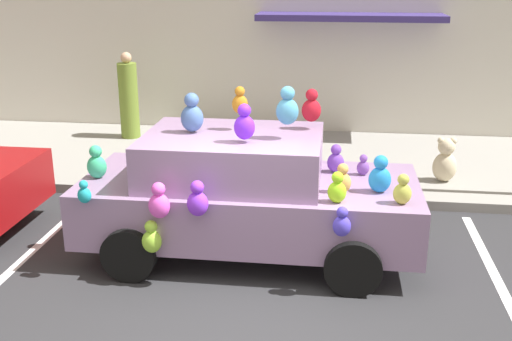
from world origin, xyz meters
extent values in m
plane|color=#2D2D30|center=(0.00, 0.00, 0.00)|extent=(60.00, 60.00, 0.00)
cube|color=gray|center=(0.00, 5.00, 0.07)|extent=(24.00, 4.00, 0.15)
cube|color=navy|center=(0.96, 6.60, 2.55)|extent=(3.60, 1.10, 0.12)
cube|color=silver|center=(2.70, 1.00, 0.00)|extent=(0.12, 3.60, 0.01)
cube|color=silver|center=(-3.03, 1.00, 0.00)|extent=(0.12, 3.60, 0.01)
cube|color=#94749B|center=(-0.26, 1.25, 0.64)|extent=(4.10, 1.79, 0.68)
cube|color=#94749B|center=(-0.46, 1.25, 1.26)|extent=(2.13, 1.57, 0.56)
cylinder|color=black|center=(1.01, 2.15, 0.32)|extent=(0.64, 0.22, 0.64)
cylinder|color=black|center=(1.01, 0.36, 0.32)|extent=(0.64, 0.22, 0.64)
cylinder|color=black|center=(-1.53, 2.15, 0.32)|extent=(0.64, 0.22, 0.64)
cylinder|color=black|center=(-1.53, 0.36, 0.32)|extent=(0.64, 0.22, 0.64)
ellipsoid|color=teal|center=(0.20, 1.14, 1.87)|extent=(0.26, 0.21, 0.31)
sphere|color=teal|center=(0.20, 1.14, 2.08)|extent=(0.17, 0.17, 0.17)
ellipsoid|color=#A0DB3B|center=(-1.23, 0.27, 0.54)|extent=(0.22, 0.18, 0.26)
sphere|color=#A0DB3B|center=(-1.23, 0.27, 0.72)|extent=(0.14, 0.14, 0.14)
ellipsoid|color=#B26E19|center=(-0.41, 1.48, 1.87)|extent=(0.20, 0.16, 0.23)
sphere|color=#B26E19|center=(-0.41, 1.48, 2.03)|extent=(0.12, 0.12, 0.12)
ellipsoid|color=green|center=(-1.36, 0.78, 1.12)|extent=(0.22, 0.18, 0.26)
sphere|color=green|center=(-1.36, 0.78, 1.30)|extent=(0.14, 0.14, 0.14)
ellipsoid|color=#6820E4|center=(-0.27, 0.91, 1.72)|extent=(0.24, 0.20, 0.29)
sphere|color=#6820E4|center=(-0.27, 0.91, 1.92)|extent=(0.15, 0.15, 0.15)
ellipsoid|color=#AA1421|center=(0.46, 1.64, 1.78)|extent=(0.24, 0.20, 0.28)
sphere|color=#AA1421|center=(0.46, 1.64, 1.97)|extent=(0.15, 0.15, 0.15)
ellipsoid|color=#F051CF|center=(-1.12, 0.26, 0.97)|extent=(0.24, 0.20, 0.28)
sphere|color=#F051CF|center=(-1.12, 0.26, 1.17)|extent=(0.15, 0.15, 0.15)
ellipsoid|color=gold|center=(0.86, 0.93, 1.10)|extent=(0.20, 0.17, 0.24)
sphere|color=gold|center=(0.86, 0.93, 1.27)|extent=(0.13, 0.13, 0.13)
ellipsoid|color=#1CA1AD|center=(-1.98, 0.30, 1.04)|extent=(0.16, 0.13, 0.18)
sphere|color=#1CA1AD|center=(-1.98, 0.30, 1.17)|extent=(0.10, 0.10, 0.10)
ellipsoid|color=#70439C|center=(1.12, 1.60, 1.08)|extent=(0.16, 0.13, 0.18)
sphere|color=#70439C|center=(1.12, 1.60, 1.20)|extent=(0.10, 0.10, 0.10)
ellipsoid|color=#96E51D|center=(0.81, 0.60, 1.11)|extent=(0.21, 0.17, 0.24)
sphere|color=#96E51D|center=(0.81, 0.60, 1.27)|extent=(0.13, 0.13, 0.13)
ellipsoid|color=red|center=(0.39, 1.35, 1.15)|extent=(0.28, 0.23, 0.33)
sphere|color=red|center=(0.39, 1.35, 1.38)|extent=(0.18, 0.18, 0.18)
ellipsoid|color=#41629A|center=(-0.96, 1.27, 1.72)|extent=(0.28, 0.23, 0.33)
sphere|color=#41629A|center=(-0.96, 1.27, 1.95)|extent=(0.18, 0.18, 0.18)
ellipsoid|color=#3AC183|center=(-2.13, 1.06, 1.13)|extent=(0.24, 0.20, 0.29)
sphere|color=#3AC183|center=(-2.13, 1.06, 1.32)|extent=(0.15, 0.15, 0.15)
ellipsoid|color=#B0B442|center=(1.51, 0.65, 1.10)|extent=(0.20, 0.16, 0.24)
sphere|color=#B0B442|center=(1.51, 0.65, 1.27)|extent=(0.13, 0.13, 0.13)
ellipsoid|color=#1E80D4|center=(1.29, 0.99, 1.14)|extent=(0.26, 0.21, 0.30)
sphere|color=#1E80D4|center=(1.29, 0.99, 1.35)|extent=(0.16, 0.16, 0.16)
ellipsoid|color=#6639A4|center=(0.78, 1.67, 1.11)|extent=(0.21, 0.17, 0.25)
sphere|color=#6639A4|center=(0.78, 1.67, 1.28)|extent=(0.13, 0.13, 0.13)
ellipsoid|color=#7BBA4C|center=(0.41, 1.96, 1.11)|extent=(0.21, 0.17, 0.25)
sphere|color=#7BBA4C|center=(0.41, 1.96, 1.28)|extent=(0.14, 0.14, 0.14)
ellipsoid|color=#8932EC|center=(-0.69, 0.26, 1.02)|extent=(0.23, 0.19, 0.28)
sphere|color=#8932EC|center=(-0.69, 0.26, 1.21)|extent=(0.15, 0.15, 0.15)
ellipsoid|color=#4B3DCF|center=(0.87, 0.28, 0.84)|extent=(0.19, 0.16, 0.23)
sphere|color=#4B3DCF|center=(0.87, 0.28, 1.00)|extent=(0.12, 0.12, 0.12)
cylinder|color=black|center=(-4.14, 2.24, 0.32)|extent=(0.64, 0.22, 0.64)
ellipsoid|color=beige|center=(2.54, 3.97, 0.39)|extent=(0.38, 0.32, 0.48)
sphere|color=beige|center=(2.54, 3.97, 0.73)|extent=(0.27, 0.27, 0.27)
sphere|color=beige|center=(2.44, 3.97, 0.83)|extent=(0.11, 0.11, 0.11)
sphere|color=beige|center=(2.63, 3.97, 0.83)|extent=(0.11, 0.11, 0.11)
cylinder|color=olive|center=(-3.39, 5.98, 0.90)|extent=(0.38, 0.38, 1.51)
sphere|color=tan|center=(-3.39, 5.98, 1.77)|extent=(0.22, 0.22, 0.22)
camera|label=1|loc=(0.76, -5.82, 3.45)|focal=43.28mm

